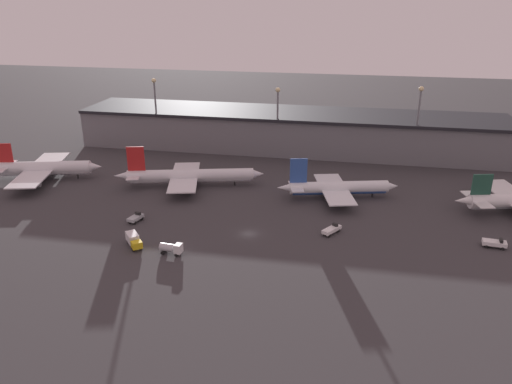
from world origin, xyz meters
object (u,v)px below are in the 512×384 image
service_vehicle_0 (134,240)px  airplane_0 (43,168)px  service_vehicle_2 (495,243)px  service_vehicle_4 (171,248)px  service_vehicle_1 (332,229)px  airplane_1 (189,176)px  airplane_2 (337,188)px  service_vehicle_3 (136,218)px

service_vehicle_0 → airplane_0: bearing=-168.0°
service_vehicle_2 → service_vehicle_4: bearing=-159.8°
service_vehicle_2 → service_vehicle_1: bearing=-173.5°
service_vehicle_0 → airplane_1: bearing=140.0°
airplane_1 → service_vehicle_0: size_ratio=6.89×
service_vehicle_4 → airplane_1: bearing=108.7°
airplane_0 → airplane_2: (100.61, 2.15, -0.49)m
airplane_2 → service_vehicle_2: airplane_2 is taller
airplane_0 → airplane_2: 100.64m
airplane_0 → service_vehicle_3: airplane_0 is taller
airplane_2 → service_vehicle_3: size_ratio=7.04×
airplane_2 → airplane_0: bearing=166.6°
airplane_2 → service_vehicle_0: 65.24m
service_vehicle_0 → service_vehicle_3: size_ratio=1.32×
airplane_2 → service_vehicle_0: airplane_2 is taller
airplane_1 → airplane_2: 48.96m
airplane_1 → service_vehicle_0: bearing=-105.0°
service_vehicle_4 → service_vehicle_2: bearing=19.5°
service_vehicle_1 → airplane_0: bearing=109.7°
airplane_0 → service_vehicle_2: size_ratio=6.60×
service_vehicle_0 → service_vehicle_3: (-5.70, 13.97, -0.60)m
service_vehicle_1 → service_vehicle_2: service_vehicle_2 is taller
service_vehicle_4 → airplane_2: bearing=55.4°
service_vehicle_0 → service_vehicle_3: service_vehicle_0 is taller
service_vehicle_0 → service_vehicle_1: (49.00, 17.07, -0.57)m
airplane_0 → service_vehicle_3: 53.02m
airplane_1 → service_vehicle_2: size_ratio=8.18×
airplane_1 → airplane_2: bearing=-15.9°
airplane_2 → service_vehicle_3: airplane_2 is taller
airplane_1 → service_vehicle_1: (48.76, -26.80, -2.44)m
service_vehicle_0 → service_vehicle_1: bearing=69.5°
airplane_1 → service_vehicle_4: 47.39m
airplane_1 → service_vehicle_1: airplane_1 is taller
airplane_0 → service_vehicle_0: size_ratio=5.56×
airplane_0 → service_vehicle_2: bearing=-24.1°
airplane_0 → service_vehicle_3: bearing=-45.0°
airplane_0 → service_vehicle_1: (100.43, -23.60, -2.74)m
airplane_1 → airplane_0: bearing=168.9°
service_vehicle_0 → service_vehicle_2: 91.49m
airplane_2 → service_vehicle_1: airplane_2 is taller
airplane_2 → service_vehicle_0: bearing=-153.6°
service_vehicle_0 → service_vehicle_4: (10.91, -2.26, -0.07)m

